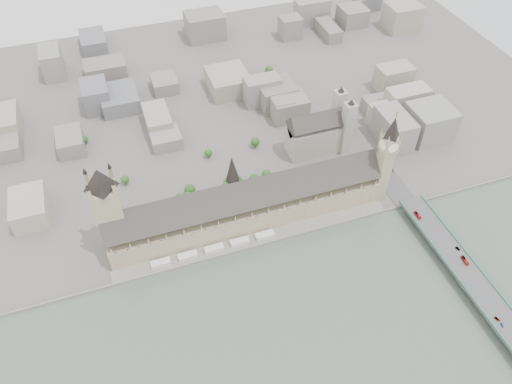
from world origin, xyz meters
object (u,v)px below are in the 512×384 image
object	(u,v)px
red_bus_south	(465,260)
car_grey	(497,319)
palace_of_westminster	(246,205)
car_blue	(502,325)
westminster_bridge	(452,257)
red_bus_north	(418,215)
car_approach	(393,171)
westminster_abbey	(320,132)
car_silver	(458,249)
elizabeth_tower	(387,153)
victoria_tower	(108,208)

from	to	relation	value
red_bus_south	car_grey	bearing A→B (deg)	-93.59
palace_of_westminster	car_blue	bearing A→B (deg)	-49.22
westminster_bridge	car_grey	bearing A→B (deg)	-94.79
palace_of_westminster	westminster_bridge	distance (m)	195.05
red_bus_north	car_approach	distance (m)	63.91
car_approach	westminster_abbey	bearing A→B (deg)	146.55
westminster_bridge	red_bus_south	xyz separation A→B (m)	(4.14, -10.68, 6.53)
westminster_abbey	car_grey	distance (m)	255.43
car_blue	car_approach	bearing A→B (deg)	98.71
car_silver	car_approach	bearing A→B (deg)	72.52
westminster_abbey	red_bus_south	xyz separation A→B (m)	(55.22, -193.18, -13.43)
car_approach	elizabeth_tower	bearing A→B (deg)	-128.80
elizabeth_tower	victoria_tower	world-z (taller)	elizabeth_tower
westminster_bridge	westminster_abbey	size ratio (longest dim) A/B	4.78
westminster_abbey	car_blue	distance (m)	261.15
westminster_abbey	car_blue	xyz separation A→B (m)	(45.58, -256.75, -14.18)
westminster_bridge	victoria_tower	bearing A→B (deg)	158.22
car_silver	palace_of_westminster	bearing A→B (deg)	129.14
red_bus_south	car_silver	xyz separation A→B (m)	(2.27, 13.72, -0.66)
westminster_bridge	car_approach	distance (m)	113.16
westminster_bridge	car_silver	xyz separation A→B (m)	(6.41, 3.04, 5.86)
elizabeth_tower	car_silver	bearing A→B (deg)	-71.79
car_grey	car_approach	distance (m)	181.65
car_blue	car_silver	bearing A→B (deg)	92.63
red_bus_north	elizabeth_tower	bearing A→B (deg)	110.04
palace_of_westminster	red_bus_north	size ratio (longest dim) A/B	27.54
victoria_tower	red_bus_south	world-z (taller)	victoria_tower
westminster_abbey	red_bus_north	world-z (taller)	westminster_abbey
westminster_abbey	car_grey	size ratio (longest dim) A/B	14.48
elizabeth_tower	westminster_bridge	bearing A→B (deg)	-75.89
victoria_tower	westminster_abbey	size ratio (longest dim) A/B	1.47
palace_of_westminster	car_blue	world-z (taller)	palace_of_westminster
westminster_bridge	palace_of_westminster	bearing A→B (deg)	146.51
palace_of_westminster	car_silver	distance (m)	198.37
car_blue	car_grey	world-z (taller)	car_grey
red_bus_north	westminster_bridge	bearing A→B (deg)	-83.36
palace_of_westminster	car_silver	size ratio (longest dim) A/B	59.02
victoria_tower	car_grey	xyz separation A→B (m)	(278.26, -181.97, -44.30)
car_blue	red_bus_south	bearing A→B (deg)	92.77
palace_of_westminster	victoria_tower	size ratio (longest dim) A/B	2.65
westminster_abbey	red_bus_south	bearing A→B (deg)	-74.05
car_blue	car_silver	world-z (taller)	car_silver
car_approach	red_bus_south	bearing A→B (deg)	-71.03
car_silver	red_bus_north	bearing A→B (deg)	86.37
red_bus_north	car_silver	distance (m)	48.54
victoria_tower	car_blue	world-z (taller)	victoria_tower
red_bus_north	car_silver	size ratio (longest dim) A/B	2.14
victoria_tower	car_approach	bearing A→B (deg)	-0.11
red_bus_north	westminster_abbey	bearing A→B (deg)	107.69
car_blue	car_approach	xyz separation A→B (m)	(8.74, 187.22, 0.04)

